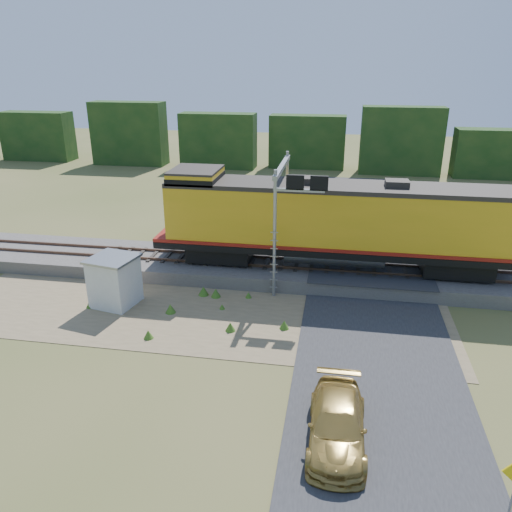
% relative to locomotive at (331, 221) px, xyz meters
% --- Properties ---
extents(ground, '(140.00, 140.00, 0.00)m').
position_rel_locomotive_xyz_m(ground, '(-4.57, -6.00, -3.64)').
color(ground, '#475123').
rests_on(ground, ground).
extents(ballast, '(70.00, 5.00, 0.80)m').
position_rel_locomotive_xyz_m(ballast, '(-4.57, 0.00, -3.24)').
color(ballast, slate).
rests_on(ballast, ground).
extents(rails, '(70.00, 1.54, 0.16)m').
position_rel_locomotive_xyz_m(rails, '(-4.57, 0.00, -2.76)').
color(rails, brown).
rests_on(rails, ballast).
extents(dirt_shoulder, '(26.00, 8.00, 0.03)m').
position_rel_locomotive_xyz_m(dirt_shoulder, '(-6.57, -5.50, -3.62)').
color(dirt_shoulder, '#8C7754').
rests_on(dirt_shoulder, ground).
extents(road, '(7.00, 66.00, 0.86)m').
position_rel_locomotive_xyz_m(road, '(2.43, -5.26, -3.55)').
color(road, '#38383A').
rests_on(road, ground).
extents(tree_line_north, '(130.00, 3.00, 6.50)m').
position_rel_locomotive_xyz_m(tree_line_north, '(-4.57, 32.00, -0.57)').
color(tree_line_north, '#143513').
rests_on(tree_line_north, ground).
extents(weed_clumps, '(15.00, 6.20, 0.56)m').
position_rel_locomotive_xyz_m(weed_clumps, '(-8.07, -5.90, -3.64)').
color(weed_clumps, '#3D671D').
rests_on(weed_clumps, ground).
extents(locomotive, '(21.03, 3.21, 5.43)m').
position_rel_locomotive_xyz_m(locomotive, '(0.00, 0.00, 0.00)').
color(locomotive, black).
rests_on(locomotive, rails).
extents(shed, '(2.67, 2.67, 2.69)m').
position_rel_locomotive_xyz_m(shed, '(-11.06, -5.18, -2.28)').
color(shed, silver).
rests_on(shed, ground).
extents(signal_gantry, '(2.80, 6.20, 7.07)m').
position_rel_locomotive_xyz_m(signal_gantry, '(-2.50, -0.67, 1.67)').
color(signal_gantry, gray).
rests_on(signal_gantry, ground).
extents(car, '(1.97, 4.79, 1.39)m').
position_rel_locomotive_xyz_m(car, '(0.78, -13.68, -2.94)').
color(car, '#A8883E').
rests_on(car, ground).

